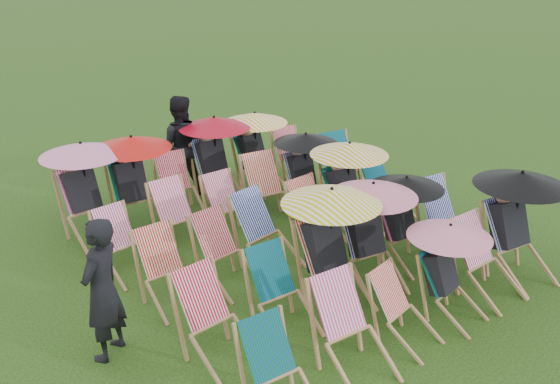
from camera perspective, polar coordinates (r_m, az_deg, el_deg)
ground at (r=8.86m, az=1.50°, el=-6.06°), size 100.00×100.00×0.00m
deckchair_0 at (r=6.08m, az=0.12°, el=-16.36°), size 0.65×0.87×0.90m
deckchair_1 at (r=6.60m, az=6.79°, el=-12.45°), size 0.72×0.96×0.99m
deckchair_2 at (r=7.14m, az=11.43°, el=-10.49°), size 0.68×0.85×0.83m
deckchair_3 at (r=7.59m, az=15.37°, el=-6.97°), size 0.98×1.07×1.17m
deckchair_4 at (r=8.24m, az=18.50°, el=-5.93°), size 0.64×0.90×0.97m
deckchair_5 at (r=8.69m, az=21.04°, el=-2.74°), size 1.21×1.28×1.43m
deckchair_6 at (r=6.75m, az=-5.82°, el=-11.56°), size 0.70×0.93×0.97m
deckchair_7 at (r=7.19m, az=0.27°, el=-9.23°), size 0.66×0.89×0.94m
deckchair_8 at (r=7.59m, az=4.86°, el=-4.85°), size 1.22×1.28×1.45m
deckchair_9 at (r=8.05m, az=8.44°, el=-3.73°), size 1.14×1.22×1.35m
deckchair_10 at (r=8.67m, az=11.47°, el=-2.45°), size 1.03×1.08×1.23m
deckchair_11 at (r=9.26m, az=15.07°, el=-2.19°), size 0.75×0.97×0.97m
deckchair_12 at (r=7.77m, az=-10.15°, el=-7.04°), size 0.63×0.87×0.92m
deckchair_13 at (r=8.06m, az=-4.92°, el=-5.49°), size 0.70×0.91×0.94m
deckchair_14 at (r=8.46m, az=-1.16°, el=-3.69°), size 0.80×1.02×1.01m
deckchair_15 at (r=9.01m, az=3.56°, el=-2.18°), size 0.70×0.92×0.95m
deckchair_16 at (r=9.37m, az=6.48°, el=0.46°), size 1.17×1.22×1.39m
deckchair_17 at (r=9.89m, az=9.98°, el=-0.12°), size 0.73×0.94×0.96m
deckchair_18 at (r=8.54m, az=-14.05°, el=-4.65°), size 0.64×0.85×0.87m
deckchair_19 at (r=9.02m, az=-9.06°, el=-2.37°), size 0.64×0.90×0.97m
deckchair_20 at (r=9.34m, az=-4.53°, el=-1.42°), size 0.60×0.84×0.91m
deckchair_21 at (r=9.76m, az=-0.91°, el=0.12°), size 0.83×1.04×1.02m
deckchair_22 at (r=10.20m, az=2.39°, el=2.04°), size 1.05×1.12×1.25m
deckchair_23 at (r=10.78m, az=5.96°, el=2.30°), size 0.83×1.05×1.03m
deckchair_24 at (r=9.59m, az=-17.30°, el=0.22°), size 1.21×1.27×1.44m
deckchair_25 at (r=9.74m, az=-13.17°, el=0.98°), size 1.20×1.27×1.42m
deckchair_26 at (r=10.19m, az=-9.19°, el=0.56°), size 0.71×0.92×0.93m
deckchair_27 at (r=10.55m, az=-5.87°, el=3.17°), size 1.19×1.26×1.42m
deckchair_28 at (r=10.98m, az=-2.06°, el=3.89°), size 1.14×1.22×1.35m
deckchair_29 at (r=11.48m, az=1.19°, el=3.37°), size 0.74×0.92×0.89m
person_left at (r=6.86m, az=-15.95°, el=-8.59°), size 0.71×0.65×1.63m
person_rear at (r=10.86m, az=-9.16°, el=4.25°), size 1.06×1.01×1.73m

